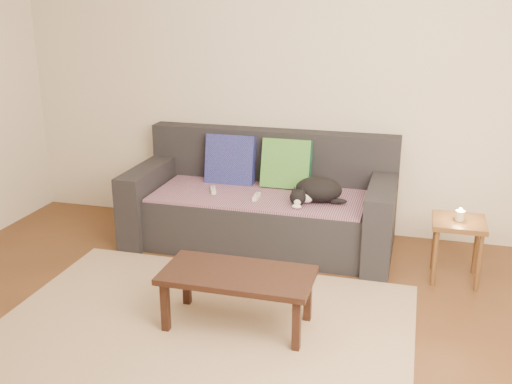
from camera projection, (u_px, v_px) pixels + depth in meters
The scene contains 13 objects.
ground at pixel (193, 342), 3.50m from camera, with size 4.50×4.50×0.00m, color brown.
back_wall at pixel (276, 76), 4.93m from camera, with size 4.50×0.04×2.60m, color beige.
sofa at pixel (262, 206), 4.84m from camera, with size 2.10×0.94×0.87m.
throw_blanket at pixel (259, 195), 4.72m from camera, with size 1.66×0.74×0.02m, color #44294E.
cushion_navy at pixel (230, 160), 4.98m from camera, with size 0.41×0.10×0.41m, color navy.
cushion_green at pixel (286, 164), 4.86m from camera, with size 0.40×0.10×0.40m, color #0E5C3F.
cat at pixel (317, 190), 4.51m from camera, with size 0.43×0.39×0.19m.
wii_remote_a at pixel (213, 190), 4.76m from camera, with size 0.15×0.04×0.03m, color white.
wii_remote_b at pixel (256, 197), 4.61m from camera, with size 0.15×0.04×0.03m, color white.
side_table at pixel (458, 231), 4.16m from camera, with size 0.36×0.36×0.45m.
candle at pixel (460, 215), 4.13m from camera, with size 0.06×0.06×0.09m.
rug at pixel (202, 328), 3.63m from camera, with size 2.50×1.80×0.01m, color tan.
coffee_table at pixel (237, 279), 3.57m from camera, with size 0.90×0.45×0.36m.
Camera 1 is at (1.16, -2.85, 1.92)m, focal length 42.00 mm.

